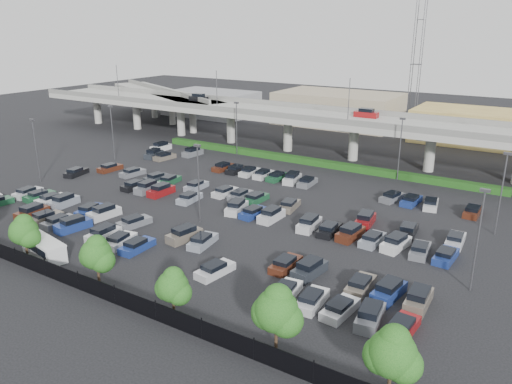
{
  "coord_description": "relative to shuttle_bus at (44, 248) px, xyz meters",
  "views": [
    {
      "loc": [
        38.2,
        -55.02,
        24.3
      ],
      "look_at": [
        2.82,
        1.17,
        2.0
      ],
      "focal_mm": 35.0,
      "sensor_mm": 36.0,
      "label": 1
    }
  ],
  "objects": [
    {
      "name": "shuttle_bus",
      "position": [
        0.0,
        0.0,
        0.0
      ],
      "size": [
        6.79,
        3.38,
        2.08
      ],
      "color": "silver",
      "rests_on": "ground"
    },
    {
      "name": "on_ramp",
      "position": [
        -44.07,
        68.31,
        5.72
      ],
      "size": [
        50.93,
        30.13,
        8.8
      ],
      "color": "gray",
      "rests_on": "ground"
    },
    {
      "name": "distant_buildings",
      "position": [
        20.41,
        87.07,
        2.61
      ],
      "size": [
        138.0,
        24.0,
        9.0
      ],
      "color": "gray",
      "rests_on": "ground"
    },
    {
      "name": "tree_row",
      "position": [
        8.74,
        -1.27,
        2.39
      ],
      "size": [
        65.07,
        3.66,
        5.94
      ],
      "color": "#332316",
      "rests_on": "ground"
    },
    {
      "name": "light_poles",
      "position": [
        3.91,
        27.26,
        5.1
      ],
      "size": [
        66.9,
        48.38,
        10.3
      ],
      "color": "#47464B",
      "rests_on": "ground"
    },
    {
      "name": "overpass",
      "position": [
        7.83,
        57.27,
        5.84
      ],
      "size": [
        150.0,
        13.0,
        15.8
      ],
      "color": "gray",
      "rests_on": "ground"
    },
    {
      "name": "ground",
      "position": [
        8.04,
        25.26,
        -1.14
      ],
      "size": [
        280.0,
        280.0,
        0.0
      ],
      "primitive_type": "plane",
      "color": "black"
    },
    {
      "name": "comm_tower",
      "position": [
        12.04,
        99.26,
        14.48
      ],
      "size": [
        2.4,
        2.4,
        30.0
      ],
      "color": "#47464B",
      "rests_on": "ground"
    },
    {
      "name": "fence",
      "position": [
        7.98,
        -2.74,
        -0.23
      ],
      "size": [
        70.0,
        0.1,
        2.0
      ],
      "color": "black",
      "rests_on": "ground"
    },
    {
      "name": "hedge",
      "position": [
        8.04,
        50.26,
        -0.59
      ],
      "size": [
        66.0,
        1.6,
        1.1
      ],
      "primitive_type": "cube",
      "color": "#184313",
      "rests_on": "ground"
    },
    {
      "name": "parked_cars",
      "position": [
        8.31,
        21.44,
        -0.52
      ],
      "size": [
        62.88,
        41.59,
        1.67
      ],
      "color": "white",
      "rests_on": "ground"
    }
  ]
}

